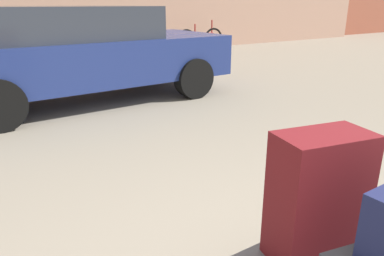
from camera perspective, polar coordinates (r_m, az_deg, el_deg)
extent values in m
cube|color=maroon|center=(1.73, 19.15, -10.29)|extent=(0.45, 0.31, 0.60)
cube|color=navy|center=(5.93, -16.11, 10.33)|extent=(4.36, 1.96, 0.64)
cube|color=#2D333D|center=(5.80, -19.02, 15.35)|extent=(2.46, 1.67, 0.46)
cylinder|color=black|center=(7.31, -7.55, 9.87)|extent=(0.65, 0.24, 0.64)
cylinder|color=black|center=(5.88, 0.30, 7.82)|extent=(0.65, 0.24, 0.64)
torus|color=black|center=(11.39, -0.90, 13.46)|extent=(0.72, 0.08, 0.72)
torus|color=black|center=(11.99, 3.38, 13.71)|extent=(0.72, 0.08, 0.72)
cylinder|color=maroon|center=(11.66, 1.30, 14.58)|extent=(1.00, 0.07, 0.04)
cylinder|color=maroon|center=(11.54, 0.47, 15.28)|extent=(0.04, 0.04, 0.30)
cylinder|color=maroon|center=(11.91, 3.14, 15.61)|extent=(0.04, 0.04, 0.40)
cylinder|color=#72665B|center=(8.62, -10.26, 11.46)|extent=(0.26, 0.26, 0.74)
cylinder|color=#72665B|center=(9.35, -1.08, 12.31)|extent=(0.26, 0.26, 0.74)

